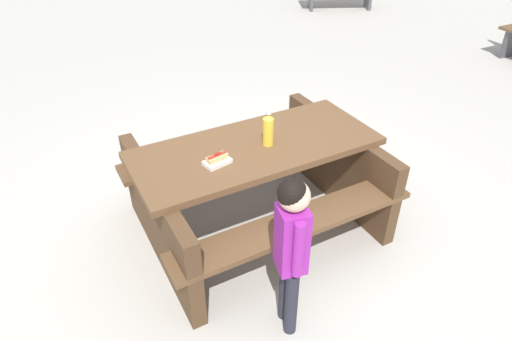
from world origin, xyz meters
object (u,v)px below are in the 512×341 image
object	(u,v)px
picnic_table	(256,179)
child_in_coat	(291,240)
soda_bottle	(268,129)
hotdog_tray	(217,160)

from	to	relation	value
picnic_table	child_in_coat	world-z (taller)	child_in_coat
soda_bottle	hotdog_tray	distance (m)	0.44
child_in_coat	hotdog_tray	bearing A→B (deg)	-102.17
picnic_table	hotdog_tray	world-z (taller)	hotdog_tray
hotdog_tray	child_in_coat	distance (m)	0.84
picnic_table	child_in_coat	size ratio (longest dim) A/B	1.90
child_in_coat	soda_bottle	bearing A→B (deg)	-128.68
picnic_table	soda_bottle	world-z (taller)	soda_bottle
hotdog_tray	child_in_coat	world-z (taller)	child_in_coat
hotdog_tray	child_in_coat	size ratio (longest dim) A/B	0.17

